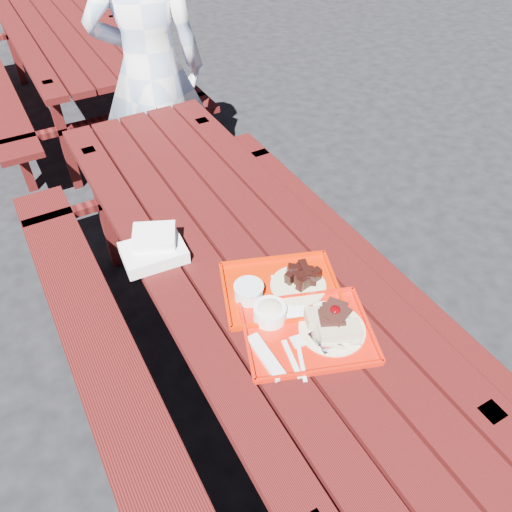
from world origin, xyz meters
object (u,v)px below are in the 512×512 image
at_px(picnic_table_near, 238,281).
at_px(person, 150,71).
at_px(far_tray, 279,289).
at_px(near_tray, 306,324).
at_px(picnic_table_far, 67,51).

distance_m(picnic_table_near, person, 1.48).
bearing_deg(far_tray, person, 83.61).
bearing_deg(near_tray, far_tray, 86.87).
distance_m(near_tray, person, 1.91).
bearing_deg(near_tray, picnic_table_far, 90.08).
height_order(picnic_table_near, far_tray, far_tray).
height_order(picnic_table_far, far_tray, far_tray).
relative_size(picnic_table_near, picnic_table_far, 1.00).
distance_m(picnic_table_near, near_tray, 0.52).
xyz_separation_m(picnic_table_near, near_tray, (0.00, -0.47, 0.22)).
height_order(picnic_table_near, near_tray, near_tray).
bearing_deg(near_tray, person, 83.92).
bearing_deg(picnic_table_far, far_tray, -89.73).
relative_size(far_tray, person, 0.27).
bearing_deg(person, picnic_table_far, -63.16).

